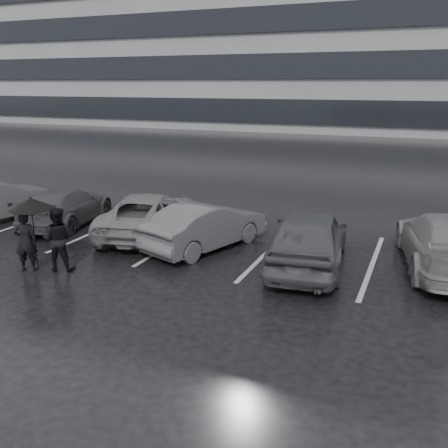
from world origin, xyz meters
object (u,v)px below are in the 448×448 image
pedestrian_left (26,242)px  pedestrian_right (58,239)px  car_east (447,242)px  car_main (309,238)px  car_west_c (66,206)px  car_west_b (149,214)px  car_west_a (206,226)px

pedestrian_left → pedestrian_right: pedestrian_right is taller
pedestrian_right → pedestrian_left: bearing=7.1°
car_east → car_main: bearing=9.5°
car_west_c → pedestrian_right: bearing=116.5°
car_main → car_east: (3.21, 1.13, -0.04)m
car_east → car_west_b: bearing=-8.3°
car_main → car_west_a: (-3.01, 0.36, -0.11)m
car_west_c → pedestrian_right: size_ratio=2.58×
car_west_b → car_west_c: (-3.09, -0.04, -0.04)m
car_main → car_west_b: car_main is taller
car_main → car_west_a: 3.03m
pedestrian_left → pedestrian_right: bearing=-178.3°
car_west_b → car_east: car_east is taller
car_west_b → pedestrian_left: pedestrian_left is taller
car_west_b → car_east: bearing=167.9°
car_west_b → pedestrian_right: size_ratio=2.88×
car_west_a → pedestrian_left: pedestrian_left is taller
car_main → pedestrian_right: bearing=17.9°
car_west_c → pedestrian_right: 4.36m
car_west_c → pedestrian_left: bearing=106.2°
car_west_c → pedestrian_left: pedestrian_left is taller
car_main → car_west_b: bearing=-16.8°
pedestrian_left → pedestrian_right: size_ratio=0.94×
car_west_b → pedestrian_right: pedestrian_right is taller
car_west_b → pedestrian_left: bearing=59.6°
pedestrian_right → car_main: bearing=-174.2°
pedestrian_left → car_east: bearing=178.7°
car_west_c → pedestrian_left: (1.93, -3.82, 0.15)m
car_main → car_west_c: 8.32m
car_west_a → car_east: (6.22, 0.77, 0.07)m
car_west_a → car_east: size_ratio=0.80×
car_west_a → car_east: 6.26m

